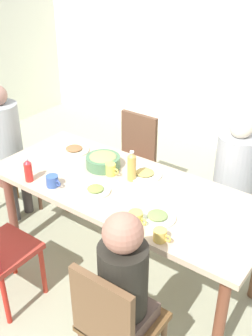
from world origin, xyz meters
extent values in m
plane|color=#A0A387|center=(0.00, 0.00, 0.00)|extent=(7.18, 7.18, 0.00)
cube|color=#CCB192|center=(0.00, 0.00, 0.76)|extent=(2.04, 0.85, 0.04)
cylinder|color=brown|center=(-0.92, -0.32, 0.37)|extent=(0.07, 0.07, 0.74)
cylinder|color=brown|center=(0.92, -0.32, 0.37)|extent=(0.07, 0.07, 0.74)
cylinder|color=brown|center=(-0.92, 0.32, 0.37)|extent=(0.07, 0.07, 0.74)
cube|color=brown|center=(-1.32, 0.00, 0.44)|extent=(0.40, 0.40, 0.04)
cylinder|color=brown|center=(-1.49, 0.17, 0.21)|extent=(0.04, 0.04, 0.43)
cylinder|color=brown|center=(-1.15, 0.17, 0.21)|extent=(0.04, 0.04, 0.43)
cylinder|color=brown|center=(-1.15, -0.17, 0.21)|extent=(0.04, 0.04, 0.43)
cylinder|color=#423D3D|center=(-1.22, 0.08, 0.23)|extent=(0.09, 0.09, 0.45)
cylinder|color=#464548|center=(-1.22, -0.08, 0.23)|extent=(0.09, 0.09, 0.45)
cube|color=#3B3E3D|center=(-1.32, 0.00, 0.50)|extent=(0.30, 0.30, 0.10)
cylinder|color=#9AA1A4|center=(-1.32, 0.00, 0.82)|extent=(0.31, 0.31, 0.54)
cube|color=brown|center=(0.51, -0.72, 0.44)|extent=(0.40, 0.40, 0.04)
cylinder|color=brown|center=(0.34, -0.55, 0.21)|extent=(0.04, 0.04, 0.43)
cube|color=brown|center=(0.51, -0.90, 0.68)|extent=(0.38, 0.04, 0.45)
cylinder|color=brown|center=(0.43, -0.62, 0.23)|extent=(0.09, 0.09, 0.45)
cube|color=brown|center=(0.51, -0.72, 0.50)|extent=(0.30, 0.30, 0.10)
cylinder|color=black|center=(0.51, -0.72, 0.76)|extent=(0.26, 0.26, 0.43)
sphere|color=#AE745F|center=(0.51, -0.72, 1.07)|extent=(0.21, 0.21, 0.21)
cube|color=#AE3329|center=(-0.51, -0.72, 0.44)|extent=(0.40, 0.40, 0.04)
cylinder|color=red|center=(-0.34, -0.89, 0.21)|extent=(0.04, 0.04, 0.43)
cylinder|color=red|center=(-0.68, -0.55, 0.21)|extent=(0.04, 0.04, 0.43)
cylinder|color=#B53224|center=(-0.34, -0.55, 0.21)|extent=(0.04, 0.04, 0.43)
cube|color=brown|center=(-0.51, 0.72, 0.44)|extent=(0.40, 0.40, 0.04)
cylinder|color=brown|center=(-0.34, 0.89, 0.21)|extent=(0.04, 0.04, 0.43)
cylinder|color=brown|center=(-0.68, 0.89, 0.21)|extent=(0.04, 0.04, 0.43)
cylinder|color=brown|center=(-0.34, 0.55, 0.21)|extent=(0.04, 0.04, 0.43)
cylinder|color=brown|center=(-0.68, 0.55, 0.21)|extent=(0.04, 0.04, 0.43)
cube|color=brown|center=(-0.51, 0.90, 0.68)|extent=(0.38, 0.04, 0.45)
cube|color=brown|center=(0.51, 0.72, 0.44)|extent=(0.40, 0.40, 0.04)
cylinder|color=brown|center=(0.34, 0.89, 0.21)|extent=(0.04, 0.04, 0.43)
cylinder|color=brown|center=(0.68, 0.55, 0.21)|extent=(0.04, 0.04, 0.43)
cylinder|color=brown|center=(0.34, 0.55, 0.21)|extent=(0.04, 0.04, 0.43)
cube|color=brown|center=(0.51, 0.90, 0.68)|extent=(0.38, 0.04, 0.45)
cylinder|color=#3A453F|center=(0.59, 0.62, 0.23)|extent=(0.09, 0.09, 0.45)
cylinder|color=#413A4A|center=(0.43, 0.62, 0.23)|extent=(0.09, 0.09, 0.45)
cube|color=#393E3A|center=(0.51, 0.72, 0.50)|extent=(0.30, 0.30, 0.10)
cylinder|color=#9EA2A8|center=(0.51, 0.72, 0.79)|extent=(0.31, 0.31, 0.48)
sphere|color=beige|center=(0.51, 0.72, 1.11)|extent=(0.17, 0.17, 0.17)
cylinder|color=silver|center=(0.38, -0.19, 0.78)|extent=(0.23, 0.23, 0.01)
ellipsoid|color=#7A9452|center=(0.38, -0.19, 0.80)|extent=(0.13, 0.13, 0.02)
cylinder|color=beige|center=(-0.66, 0.19, 0.78)|extent=(0.25, 0.25, 0.01)
ellipsoid|color=#9D633D|center=(-0.66, 0.19, 0.80)|extent=(0.14, 0.14, 0.02)
cylinder|color=white|center=(0.02, 0.20, 0.78)|extent=(0.25, 0.25, 0.01)
ellipsoid|color=tan|center=(0.02, 0.20, 0.80)|extent=(0.14, 0.14, 0.02)
cylinder|color=silver|center=(-0.13, -0.18, 0.78)|extent=(0.21, 0.21, 0.01)
ellipsoid|color=#849B48|center=(-0.13, -0.18, 0.80)|extent=(0.11, 0.11, 0.02)
cylinder|color=#4C7851|center=(-0.30, 0.12, 0.82)|extent=(0.26, 0.26, 0.09)
ellipsoid|color=#8CA25E|center=(-0.30, 0.12, 0.86)|extent=(0.21, 0.21, 0.04)
cylinder|color=#E0CD54|center=(0.30, -0.32, 0.82)|extent=(0.09, 0.09, 0.09)
torus|color=#E1CC55|center=(0.36, -0.32, 0.82)|extent=(0.05, 0.01, 0.05)
cylinder|color=#395BA7|center=(-0.42, -0.30, 0.82)|extent=(0.09, 0.09, 0.08)
torus|color=#3C56A2|center=(-0.37, -0.30, 0.82)|extent=(0.05, 0.01, 0.05)
cylinder|color=#DCD052|center=(-0.19, 0.06, 0.82)|extent=(0.08, 0.08, 0.09)
torus|color=#ECBC51|center=(-0.14, 0.06, 0.82)|extent=(0.05, 0.01, 0.05)
cylinder|color=#E9C055|center=(0.50, -0.36, 0.81)|extent=(0.08, 0.08, 0.07)
torus|color=#EBCA53|center=(0.55, -0.36, 0.81)|extent=(0.05, 0.01, 0.05)
cylinder|color=red|center=(-0.61, -0.35, 0.85)|extent=(0.06, 0.06, 0.14)
cone|color=red|center=(-0.61, -0.35, 0.93)|extent=(0.05, 0.05, 0.03)
cylinder|color=white|center=(-0.61, -0.35, 0.95)|extent=(0.03, 0.03, 0.01)
cylinder|color=tan|center=(-0.02, 0.10, 0.87)|extent=(0.06, 0.06, 0.19)
cone|color=tan|center=(-0.02, 0.10, 0.98)|extent=(0.06, 0.06, 0.03)
cylinder|color=white|center=(-0.02, 0.10, 1.00)|extent=(0.03, 0.03, 0.01)
camera|label=1|loc=(1.44, -1.97, 2.32)|focal=43.76mm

